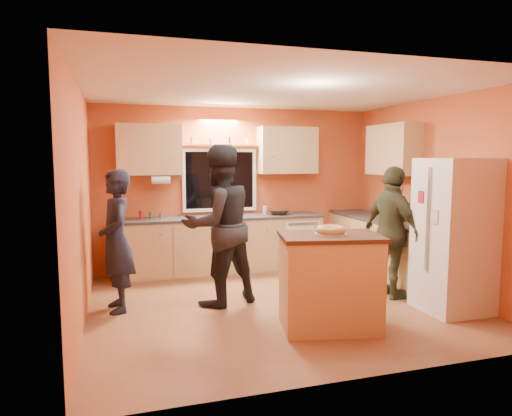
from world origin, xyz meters
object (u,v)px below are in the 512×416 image
object	(u,v)px
refrigerator	(454,235)
island	(330,281)
person_left	(116,241)
person_right	(392,232)
person_center	(219,225)

from	to	relation	value
refrigerator	island	distance (m)	1.69
person_left	island	bearing A→B (deg)	52.07
person_left	person_right	bearing A→B (deg)	73.85
person_left	person_center	distance (m)	1.22
person_left	person_center	bearing A→B (deg)	76.99
refrigerator	person_left	distance (m)	3.96
person_left	person_right	xyz separation A→B (m)	(3.40, -0.49, 0.01)
person_left	person_right	size ratio (longest dim) A/B	0.98
refrigerator	island	size ratio (longest dim) A/B	1.55
person_center	person_right	xyz separation A→B (m)	(2.19, -0.38, -0.13)
person_center	person_right	size ratio (longest dim) A/B	1.16
island	person_left	size ratio (longest dim) A/B	0.70
island	person_center	xyz separation A→B (m)	(-0.95, 1.13, 0.47)
person_right	person_center	bearing A→B (deg)	72.91
person_left	person_center	xyz separation A→B (m)	(1.21, -0.11, 0.15)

